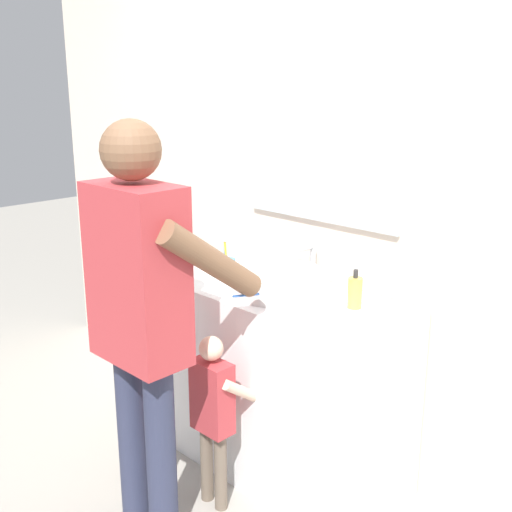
# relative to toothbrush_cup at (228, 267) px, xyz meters

# --- Properties ---
(ground_plane) EXTENTS (14.00, 14.00, 0.00)m
(ground_plane) POSITION_rel_toothbrush_cup_xyz_m (0.32, -0.28, -0.93)
(ground_plane) COLOR #9E998E
(back_wall) EXTENTS (4.40, 0.10, 2.70)m
(back_wall) POSITION_rel_toothbrush_cup_xyz_m (0.32, 0.34, 0.42)
(back_wall) COLOR beige
(back_wall) RESTS_ON ground
(vanity_cabinet) EXTENTS (1.19, 0.54, 0.88)m
(vanity_cabinet) POSITION_rel_toothbrush_cup_xyz_m (0.32, 0.02, -0.49)
(vanity_cabinet) COLOR white
(vanity_cabinet) RESTS_ON ground
(sink_basin) EXTENTS (0.39, 0.39, 0.11)m
(sink_basin) POSITION_rel_toothbrush_cup_xyz_m (0.32, 0.00, 0.00)
(sink_basin) COLOR silver
(sink_basin) RESTS_ON vanity_cabinet
(faucet) EXTENTS (0.18, 0.14, 0.18)m
(faucet) POSITION_rel_toothbrush_cup_xyz_m (0.32, 0.23, 0.03)
(faucet) COLOR #B7BABF
(faucet) RESTS_ON vanity_cabinet
(toothbrush_cup) EXTENTS (0.07, 0.07, 0.21)m
(toothbrush_cup) POSITION_rel_toothbrush_cup_xyz_m (0.00, 0.00, 0.00)
(toothbrush_cup) COLOR #4C8EB2
(toothbrush_cup) RESTS_ON vanity_cabinet
(soap_bottle) EXTENTS (0.06, 0.06, 0.17)m
(soap_bottle) POSITION_rel_toothbrush_cup_xyz_m (0.67, 0.09, 0.01)
(soap_bottle) COLOR gold
(soap_bottle) RESTS_ON vanity_cabinet
(child_toddler) EXTENTS (0.24, 0.24, 0.79)m
(child_toddler) POSITION_rel_toothbrush_cup_xyz_m (0.32, -0.38, -0.46)
(child_toddler) COLOR #6B5B4C
(child_toddler) RESTS_ON ground
(adult_parent) EXTENTS (0.52, 0.55, 1.67)m
(adult_parent) POSITION_rel_toothbrush_cup_xyz_m (0.25, -0.67, 0.07)
(adult_parent) COLOR #2D334C
(adult_parent) RESTS_ON ground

